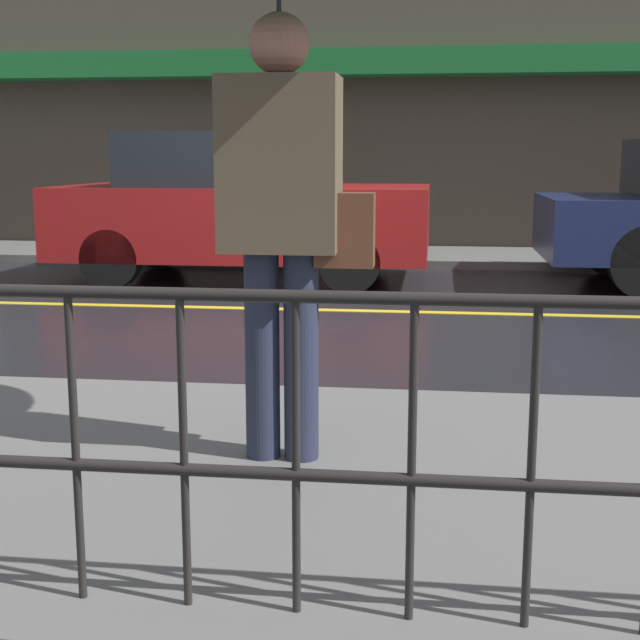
{
  "coord_description": "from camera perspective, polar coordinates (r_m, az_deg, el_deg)",
  "views": [
    {
      "loc": [
        1.15,
        -7.81,
        1.37
      ],
      "look_at": [
        0.41,
        -2.09,
        0.3
      ],
      "focal_mm": 50.0,
      "sensor_mm": 36.0,
      "label": 1
    }
  ],
  "objects": [
    {
      "name": "sidewalk_far",
      "position": [
        11.92,
        1.79,
        4.15
      ],
      "size": [
        28.0,
        1.87,
        0.1
      ],
      "color": "#60605E",
      "rests_on": "ground_plane"
    },
    {
      "name": "lane_marking",
      "position": [
        8.01,
        -1.01,
        0.69
      ],
      "size": [
        25.2,
        0.12,
        0.01
      ],
      "color": "gold",
      "rests_on": "ground_plane"
    },
    {
      "name": "building_storefront",
      "position": [
        13.05,
        2.36,
        19.37
      ],
      "size": [
        28.0,
        0.85,
        6.85
      ],
      "color": "#4C4238",
      "rests_on": "ground_plane"
    },
    {
      "name": "sidewalk_near",
      "position": [
        3.83,
        -10.79,
        -9.84
      ],
      "size": [
        28.0,
        2.71,
        0.1
      ],
      "color": "#60605E",
      "rests_on": "ground_plane"
    },
    {
      "name": "railing_foreground",
      "position": [
        2.67,
        -18.65,
        -5.17
      ],
      "size": [
        12.0,
        0.04,
        0.92
      ],
      "color": "black",
      "rests_on": "sidewalk_near"
    },
    {
      "name": "ground_plane",
      "position": [
        8.01,
        -1.01,
        0.66
      ],
      "size": [
        80.0,
        80.0,
        0.0
      ],
      "primitive_type": "plane",
      "color": "black"
    },
    {
      "name": "pedestrian",
      "position": [
        3.68,
        -2.57,
        18.64
      ],
      "size": [
        1.14,
        1.14,
        2.26
      ],
      "color": "#23283D",
      "rests_on": "sidewalk_near"
    },
    {
      "name": "car_red",
      "position": [
        9.96,
        -5.04,
        7.22
      ],
      "size": [
        4.03,
        1.91,
        1.61
      ],
      "color": "maroon",
      "rests_on": "ground_plane"
    }
  ]
}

